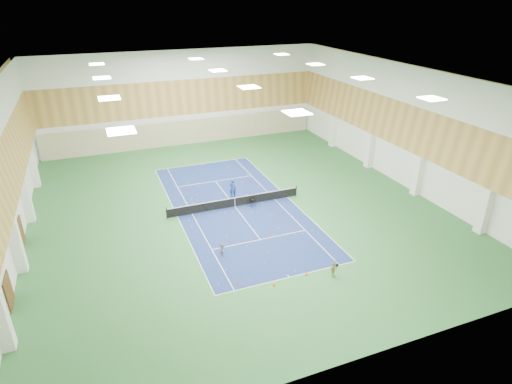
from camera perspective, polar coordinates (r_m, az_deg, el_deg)
ground at (r=40.38m, az=-2.82°, el=-1.95°), size 40.00×40.00×0.00m
room_shell at (r=38.03m, az=-3.01°, el=6.13°), size 36.00×40.00×12.00m
wood_cladding at (r=37.43m, az=-3.08°, el=9.02°), size 36.00×40.00×8.00m
ceiling_light_grid at (r=36.54m, az=-3.23°, el=14.94°), size 21.40×25.40×0.06m
court_surface at (r=40.38m, az=-2.82°, el=-1.94°), size 10.97×23.77×0.01m
tennis_balls_scatter at (r=40.36m, az=-2.83°, el=-1.89°), size 10.57×22.77×0.07m
tennis_net at (r=40.13m, az=-2.84°, el=-1.25°), size 12.80×0.10×1.10m
back_curtain at (r=57.56m, az=-9.31°, el=7.86°), size 35.40×0.16×3.20m
door_left_a at (r=32.01m, az=-30.08°, el=-11.39°), size 0.08×1.80×2.20m
door_left_b at (r=38.82m, az=-28.84°, el=-4.68°), size 0.08×1.80×2.20m
coach at (r=41.90m, az=-3.13°, el=0.52°), size 0.81×0.69×1.88m
child_court at (r=33.01m, az=-4.45°, el=-7.70°), size 0.61×0.56×1.01m
child_apron at (r=31.15m, az=10.28°, el=-10.16°), size 0.72×0.47×1.14m
ball_cart at (r=40.16m, az=-0.48°, el=-1.45°), size 0.50×0.50×0.79m
cone_svc_a at (r=34.45m, az=-4.80°, el=-6.97°), size 0.18×0.18×0.20m
cone_svc_b at (r=34.93m, az=-0.85°, el=-6.35°), size 0.22×0.22×0.24m
cone_svc_c at (r=35.61m, az=1.84°, el=-5.69°), size 0.23×0.23×0.25m
cone_svc_d at (r=36.41m, az=4.84°, el=-5.05°), size 0.20×0.20×0.22m
cone_base_a at (r=30.23m, az=-2.34°, el=-12.06°), size 0.17×0.17×0.19m
cone_base_b at (r=30.09m, az=2.41°, el=-12.23°), size 0.20×0.20×0.22m
cone_base_c at (r=31.24m, az=6.76°, el=-10.78°), size 0.23×0.23×0.25m
cone_base_d at (r=32.94m, az=10.58°, el=-9.03°), size 0.17×0.17×0.19m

